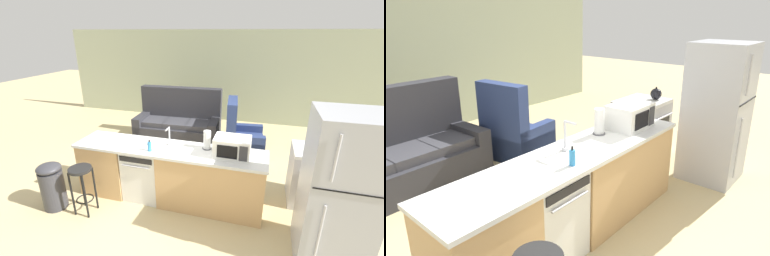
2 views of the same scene
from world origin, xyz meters
TOP-DOWN VIEW (x-y plane):
  - ground_plane at (0.00, 0.00)m, footprint 24.00×24.00m
  - wall_back at (0.30, 4.20)m, footprint 10.00×0.06m
  - kitchen_counter at (0.24, 0.00)m, footprint 2.94×0.66m
  - dishwasher at (-0.25, -0.00)m, footprint 0.58×0.61m
  - stove_range at (2.35, 0.55)m, footprint 0.76×0.68m
  - refrigerator at (2.35, -0.55)m, footprint 0.72×0.73m
  - microwave at (1.11, -0.00)m, footprint 0.50×0.37m
  - sink_faucet at (0.14, 0.09)m, footprint 0.07×0.17m
  - paper_towel_roll at (0.72, 0.14)m, footprint 0.14×0.14m
  - soap_bottle at (-0.07, -0.17)m, footprint 0.06×0.06m
  - kettle at (2.52, 0.42)m, footprint 0.21×0.17m
  - bar_stool at (-0.93, -0.65)m, footprint 0.32×0.32m
  - trash_bin at (-1.46, -0.69)m, footprint 0.35×0.35m
  - couch at (-0.49, 2.38)m, footprint 2.04×0.98m
  - armchair at (1.05, 2.01)m, footprint 0.89×0.94m

SIDE VIEW (x-z plane):
  - ground_plane at x=0.00m, z-range 0.00..0.00m
  - armchair at x=1.05m, z-range -0.25..0.95m
  - trash_bin at x=-1.46m, z-range 0.01..0.75m
  - couch at x=-0.49m, z-range -0.24..1.03m
  - kitchen_counter at x=0.24m, z-range -0.03..0.87m
  - dishwasher at x=-0.25m, z-range 0.00..0.84m
  - stove_range at x=2.35m, z-range 0.00..0.90m
  - bar_stool at x=-0.93m, z-range 0.17..0.91m
  - refrigerator at x=2.35m, z-range 0.00..1.81m
  - soap_bottle at x=-0.07m, z-range 0.88..1.06m
  - kettle at x=2.52m, z-range 0.89..1.08m
  - sink_faucet at x=0.14m, z-range 0.88..1.18m
  - paper_towel_roll at x=0.72m, z-range 0.90..1.18m
  - microwave at x=1.11m, z-range 0.90..1.18m
  - wall_back at x=0.30m, z-range 0.00..2.60m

